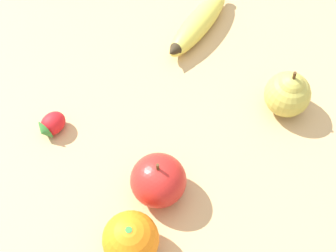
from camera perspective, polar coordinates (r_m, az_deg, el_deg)
The scene contains 6 objects.
ground_plane at distance 0.79m, azimuth 0.36°, elevation 3.76°, with size 3.00×3.00×0.00m, color tan.
banana at distance 0.86m, azimuth 3.68°, elevation 12.33°, with size 0.18×0.13×0.04m.
orange at distance 0.64m, azimuth -4.56°, elevation -13.60°, with size 0.08×0.08×0.08m.
pear at distance 0.76m, azimuth 14.41°, elevation 3.93°, with size 0.07×0.07×0.09m.
strawberry at distance 0.76m, azimuth -14.03°, elevation 0.16°, with size 0.06×0.05×0.03m.
apple at distance 0.67m, azimuth -1.19°, elevation -6.63°, with size 0.08×0.08×0.09m.
Camera 1 is at (0.19, 0.41, 0.64)m, focal length 50.00 mm.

